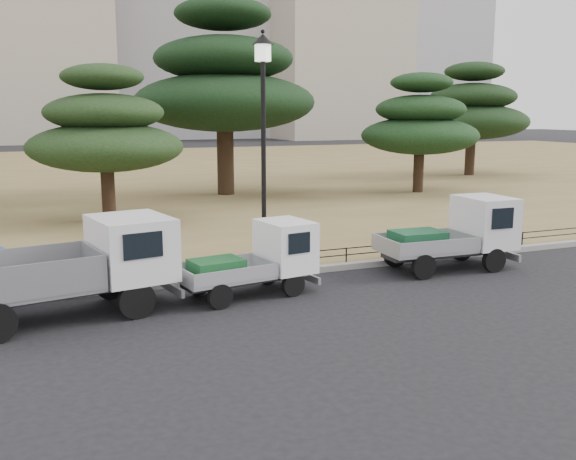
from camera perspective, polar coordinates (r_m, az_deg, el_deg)
name	(u,v)px	position (r m, az deg, el deg)	size (l,w,h in m)	color
ground	(322,304)	(14.17, 3.08, -6.55)	(220.00, 220.00, 0.00)	black
lawn	(123,175)	(43.42, -14.45, 4.77)	(120.00, 56.00, 0.15)	olive
curb	(279,273)	(16.45, -0.79, -3.83)	(120.00, 0.25, 0.16)	gray
truck_large	(74,264)	(13.72, -18.46, -2.92)	(4.75, 2.56, 1.97)	black
truck_kei_front	(257,259)	(14.69, -2.79, -2.62)	(3.27, 1.78, 1.64)	black
truck_kei_rear	(456,234)	(17.63, 14.70, -0.32)	(3.66, 1.68, 1.89)	black
street_lamp	(263,113)	(16.11, -2.21, 10.33)	(0.52, 0.52, 5.85)	black
pipe_fence	(277,258)	(16.50, -0.98, -2.50)	(38.00, 0.04, 0.40)	black
pine_center_left	(105,131)	(24.43, -15.94, 8.42)	(5.60, 5.60, 5.69)	black
pine_center_right	(224,83)	(31.48, -5.70, 12.89)	(8.69, 8.69, 9.22)	black
pine_east_near	(420,124)	(32.89, 11.67, 9.23)	(5.83, 5.83, 5.89)	black
pine_east_far	(472,110)	(42.64, 16.07, 10.18)	(7.01, 7.01, 7.05)	black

